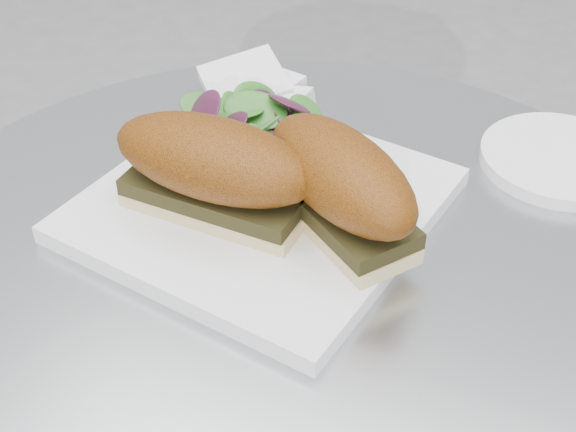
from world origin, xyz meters
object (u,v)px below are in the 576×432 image
at_px(saucer, 560,159).
at_px(sandwich_left, 214,168).
at_px(sandwich_right, 340,182).
at_px(plate, 261,204).

bearing_deg(saucer, sandwich_left, -141.38).
distance_m(sandwich_right, saucer, 0.24).
relative_size(plate, saucer, 1.84).
height_order(sandwich_right, saucer, sandwich_right).
height_order(sandwich_left, sandwich_right, same).
distance_m(sandwich_left, saucer, 0.32).
bearing_deg(plate, saucer, 37.10).
distance_m(sandwich_left, sandwich_right, 0.10).
relative_size(plate, sandwich_left, 1.48).
bearing_deg(sandwich_right, sandwich_left, -132.65).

